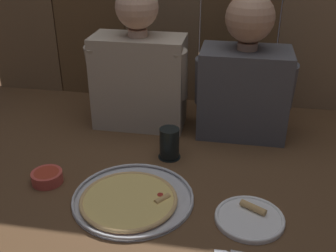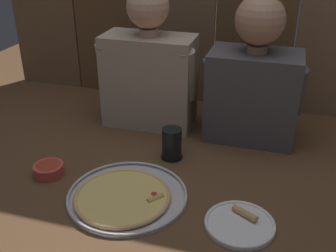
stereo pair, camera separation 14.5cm
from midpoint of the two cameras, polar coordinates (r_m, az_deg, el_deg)
ground_plane at (r=1.45m, az=-2.22°, el=-8.32°), size 3.20×3.20×0.00m
pizza_tray at (r=1.38m, az=-8.20°, el=-10.12°), size 0.41×0.41×0.03m
dinner_plate at (r=1.31m, az=8.20°, el=-12.70°), size 0.22×0.22×0.03m
drinking_glass at (r=1.58m, az=-2.43°, el=-2.52°), size 0.09×0.09×0.12m
dipping_bowl at (r=1.53m, az=-19.21°, el=-6.79°), size 0.11×0.11×0.04m
diner_left at (r=1.77m, az=-6.48°, el=8.37°), size 0.43×0.20×0.62m
diner_right at (r=1.70m, az=8.35°, el=7.40°), size 0.40×0.23×0.60m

